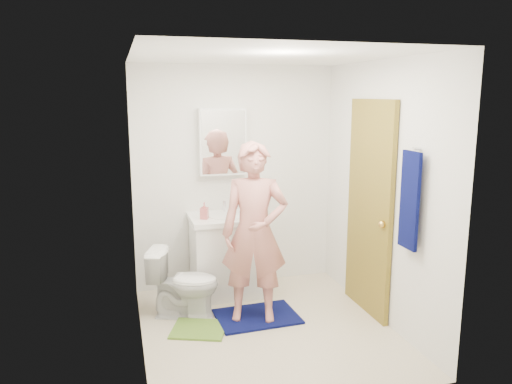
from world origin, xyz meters
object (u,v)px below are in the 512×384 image
(vanity_cabinet, at_px, (228,257))
(soap_dispenser, at_px, (204,211))
(medicine_cabinet, at_px, (222,142))
(toothbrush_cup, at_px, (247,207))
(toilet, at_px, (184,283))
(towel, at_px, (410,201))
(man, at_px, (255,233))

(vanity_cabinet, xyz_separation_m, soap_dispenser, (-0.26, -0.06, 0.53))
(vanity_cabinet, height_order, medicine_cabinet, medicine_cabinet)
(soap_dispenser, height_order, toothbrush_cup, soap_dispenser)
(toilet, bearing_deg, soap_dispenser, -16.86)
(towel, distance_m, soap_dispenser, 2.04)
(soap_dispenser, relative_size, man, 0.10)
(toilet, xyz_separation_m, toothbrush_cup, (0.77, 0.57, 0.57))
(man, bearing_deg, toothbrush_cup, 97.14)
(medicine_cabinet, bearing_deg, toilet, -128.77)
(soap_dispenser, bearing_deg, toilet, -126.44)
(toilet, bearing_deg, medicine_cabinet, -19.19)
(toilet, distance_m, toothbrush_cup, 1.11)
(vanity_cabinet, xyz_separation_m, toilet, (-0.53, -0.43, -0.07))
(man, bearing_deg, towel, -18.65)
(soap_dispenser, bearing_deg, man, -61.19)
(toothbrush_cup, bearing_deg, medicine_cabinet, 159.21)
(medicine_cabinet, height_order, toothbrush_cup, medicine_cabinet)
(medicine_cabinet, distance_m, man, 1.20)
(toilet, bearing_deg, man, -93.96)
(toilet, height_order, toothbrush_cup, toothbrush_cup)
(medicine_cabinet, xyz_separation_m, towel, (1.18, -1.71, -0.35))
(towel, relative_size, toilet, 1.21)
(vanity_cabinet, bearing_deg, toilet, -140.68)
(toilet, xyz_separation_m, soap_dispenser, (0.27, 0.37, 0.60))
(vanity_cabinet, relative_size, toothbrush_cup, 6.02)
(vanity_cabinet, height_order, man, man)
(toothbrush_cup, bearing_deg, soap_dispenser, -158.37)
(medicine_cabinet, height_order, toilet, medicine_cabinet)
(soap_dispenser, distance_m, toothbrush_cup, 0.54)
(medicine_cabinet, distance_m, toilet, 1.52)
(vanity_cabinet, distance_m, towel, 2.08)
(man, bearing_deg, soap_dispenser, 135.89)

